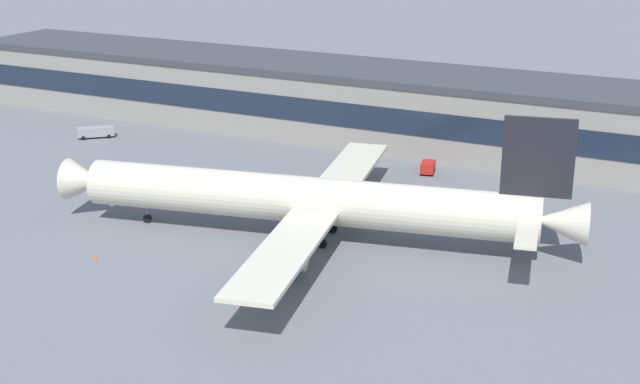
% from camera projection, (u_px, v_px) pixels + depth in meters
% --- Properties ---
extents(ground_plane, '(600.00, 600.00, 0.00)m').
position_uv_depth(ground_plane, '(299.00, 239.00, 112.21)').
color(ground_plane, slate).
extents(terminal_building, '(193.87, 20.40, 12.70)m').
position_uv_depth(terminal_building, '(434.00, 110.00, 151.96)').
color(terminal_building, gray).
rests_on(terminal_building, ground_plane).
extents(airliner, '(67.23, 57.94, 17.56)m').
position_uv_depth(airliner, '(313.00, 200.00, 110.73)').
color(airliner, beige).
rests_on(airliner, ground_plane).
extents(baggage_tug, '(2.78, 3.96, 1.85)m').
position_uv_depth(baggage_tug, '(428.00, 167.00, 138.41)').
color(baggage_tug, red).
rests_on(baggage_tug, ground_plane).
extents(belt_loader, '(6.11, 5.75, 1.95)m').
position_uv_depth(belt_loader, '(95.00, 132.00, 158.59)').
color(belt_loader, gray).
rests_on(belt_loader, ground_plane).
extents(traffic_cone_0, '(0.52, 0.52, 0.65)m').
position_uv_depth(traffic_cone_0, '(95.00, 257.00, 105.90)').
color(traffic_cone_0, '#F2590C').
rests_on(traffic_cone_0, ground_plane).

